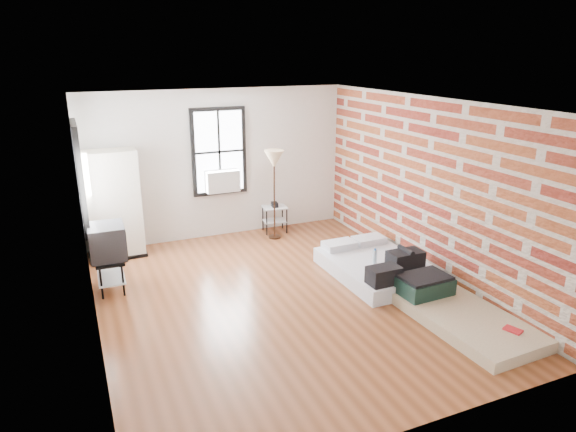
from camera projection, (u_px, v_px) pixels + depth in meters
name	position (u px, v px, depth m)	size (l,w,h in m)	color
ground	(280.00, 298.00, 7.49)	(6.00, 6.00, 0.00)	brown
room_shell	(285.00, 176.00, 7.36)	(5.02, 6.02, 2.80)	silver
mattress_main	(378.00, 266.00, 8.20)	(1.38, 1.87, 0.60)	white
mattress_bare	(455.00, 310.00, 6.87)	(1.11, 2.02, 0.43)	beige
wardrobe	(113.00, 205.00, 8.75)	(0.96, 0.56, 1.88)	black
side_table	(275.00, 212.00, 10.12)	(0.50, 0.42, 0.61)	black
floor_lamp	(274.00, 163.00, 9.47)	(0.37, 0.37, 1.71)	#311C10
tv_stand	(108.00, 244.00, 7.57)	(0.53, 0.73, 1.02)	black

